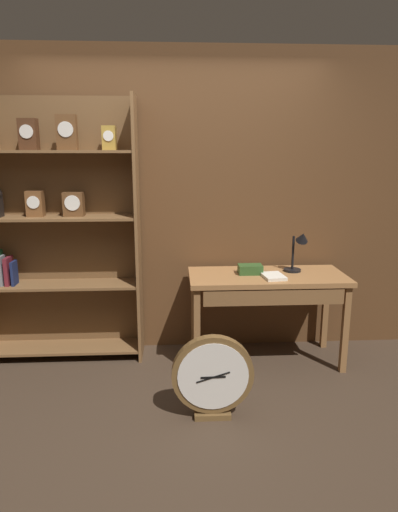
% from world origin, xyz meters
% --- Properties ---
extents(ground_plane, '(10.00, 10.00, 0.00)m').
position_xyz_m(ground_plane, '(0.00, 0.00, 0.00)').
color(ground_plane, '#3D2D21').
extents(back_wood_panel, '(4.80, 0.05, 2.60)m').
position_xyz_m(back_wood_panel, '(0.00, 1.36, 1.30)').
color(back_wood_panel, brown).
rests_on(back_wood_panel, ground).
extents(bookshelf, '(1.35, 0.31, 2.18)m').
position_xyz_m(bookshelf, '(-1.04, 1.18, 1.13)').
color(bookshelf, brown).
rests_on(bookshelf, ground).
extents(workbench, '(1.28, 0.58, 0.76)m').
position_xyz_m(workbench, '(0.73, 0.95, 0.67)').
color(workbench, '#9E6B3D').
rests_on(workbench, ground).
extents(desk_lamp, '(0.18, 0.18, 0.36)m').
position_xyz_m(desk_lamp, '(0.99, 1.04, 0.96)').
color(desk_lamp, black).
rests_on(desk_lamp, workbench).
extents(toolbox_small, '(0.20, 0.13, 0.08)m').
position_xyz_m(toolbox_small, '(0.59, 1.00, 0.80)').
color(toolbox_small, '#2D5123').
rests_on(toolbox_small, workbench).
extents(open_repair_manual, '(0.19, 0.24, 0.02)m').
position_xyz_m(open_repair_manual, '(0.75, 0.87, 0.78)').
color(open_repair_manual, silver).
rests_on(open_repair_manual, workbench).
extents(round_clock_large, '(0.55, 0.11, 0.59)m').
position_xyz_m(round_clock_large, '(0.21, 0.16, 0.30)').
color(round_clock_large, brown).
rests_on(round_clock_large, ground).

